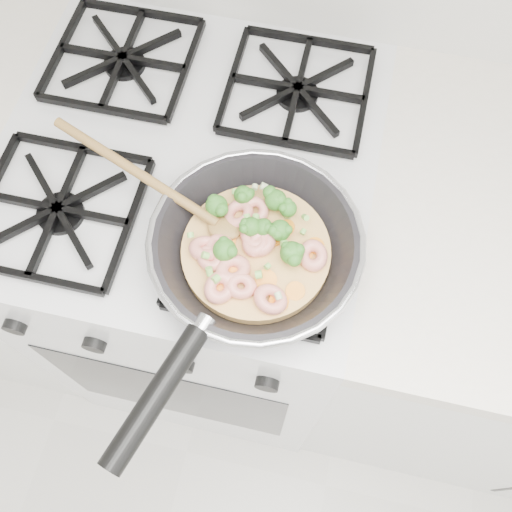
# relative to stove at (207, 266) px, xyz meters

# --- Properties ---
(stove) EXTENTS (0.60, 0.60, 0.92)m
(stove) POSITION_rel_stove_xyz_m (0.00, 0.00, 0.00)
(stove) COLOR silver
(stove) RESTS_ON ground
(skillet) EXTENTS (0.46, 0.46, 0.09)m
(skillet) POSITION_rel_stove_xyz_m (0.15, -0.17, 0.50)
(skillet) COLOR black
(skillet) RESTS_ON stove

